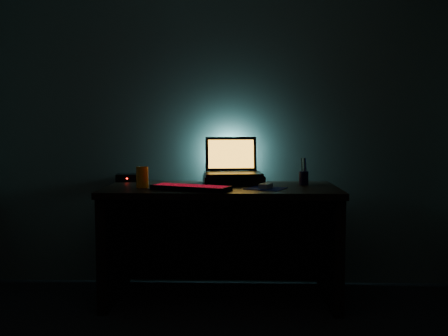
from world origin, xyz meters
The scene contains 10 objects.
room centered at (0.00, 0.00, 1.25)m, with size 3.50×4.00×2.50m.
desk centered at (0.00, 1.67, 0.49)m, with size 1.50×0.70×0.75m.
riser centered at (0.07, 1.78, 0.78)m, with size 0.40×0.30×0.06m, color black.
laptop centered at (0.07, 1.83, 0.87)m, with size 0.41×0.32×0.26m.
keyboard centered at (-0.18, 1.43, 0.76)m, with size 0.51×0.33×0.03m.
mousepad centered at (0.28, 1.51, 0.75)m, with size 0.22×0.20×0.00m, color #0C1858.
mouse centered at (0.28, 1.51, 0.77)m, with size 0.06×0.10×0.03m, color gray.
pen_cup centered at (0.55, 1.74, 0.80)m, with size 0.06×0.06×0.09m, color black.
juice_glass centered at (-0.50, 1.55, 0.82)m, with size 0.08×0.08×0.13m, color orange.
router centered at (-0.68, 1.92, 0.78)m, with size 0.18×0.15×0.05m.
Camera 1 is at (0.11, -1.60, 1.13)m, focal length 40.00 mm.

